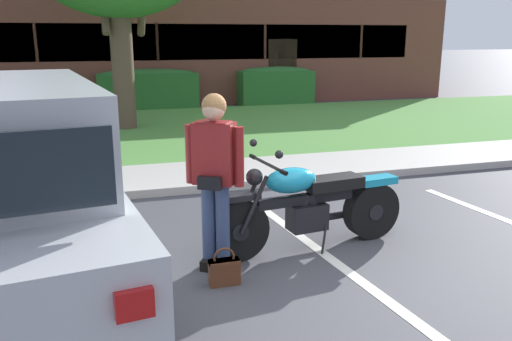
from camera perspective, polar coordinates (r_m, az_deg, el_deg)
ground_plane at (r=5.04m, az=9.81°, el=-11.90°), size 140.00×140.00×0.00m
curb_strip at (r=7.90m, az=-0.85°, el=-1.42°), size 60.00×0.20×0.12m
concrete_walk at (r=8.70m, az=-2.39°, el=-0.09°), size 60.00×1.50×0.08m
grass_lawn at (r=12.85m, az=-7.26°, el=4.49°), size 60.00×7.16×0.06m
stall_stripe_0 at (r=4.77m, az=-20.22°, el=-14.15°), size 0.57×4.39×0.01m
stall_stripe_1 at (r=5.24m, az=10.01°, el=-10.76°), size 0.57×4.39×0.01m
motorcycle at (r=5.62m, az=6.53°, el=-3.65°), size 2.24×0.82×1.18m
rider_person at (r=4.96m, az=-4.50°, el=0.08°), size 0.50×0.40×1.70m
handbag at (r=4.89m, az=-3.45°, el=-10.65°), size 0.28×0.13×0.36m
hedge_left at (r=16.73m, az=-25.88°, el=7.61°), size 2.76×0.90×1.24m
hedge_center_left at (r=16.60m, az=-11.60°, el=8.70°), size 2.99×0.90×1.24m
hedge_center_right at (r=17.47m, az=2.13°, el=9.25°), size 2.43×0.90×1.24m
brick_building at (r=22.22m, az=-12.22°, el=13.36°), size 20.68×10.79×3.87m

